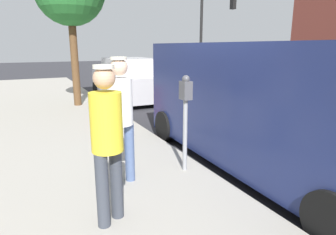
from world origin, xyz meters
The scene contains 9 objects.
ground_plane centered at (0.00, 0.00, 0.00)m, with size 80.00×80.00×0.00m, color #2D2D33.
sidewalk_slab centered at (3.50, 0.00, 0.07)m, with size 5.00×32.00×0.15m, color #9E998E.
parking_meter_near centered at (1.35, -0.07, 1.18)m, with size 0.14×0.18×1.52m.
pedestrian_in_white centered at (2.37, -0.11, 1.19)m, with size 0.36×0.34×1.80m.
pedestrian_in_yellow centered at (2.81, 0.80, 1.17)m, with size 0.34×0.34×1.76m.
parked_van centered at (-0.15, 0.07, 1.15)m, with size 2.20×5.23×2.15m.
parked_sedan_behind centered at (-0.18, -7.37, 0.75)m, with size 1.96×4.41×1.65m.
traffic_light_corner centered at (-6.83, -11.14, 3.52)m, with size 2.48×0.42×5.20m.
fire_hydrant centered at (1.45, -3.90, 0.57)m, with size 0.24×0.24×0.86m.
Camera 1 is at (3.55, 3.75, 2.09)m, focal length 31.29 mm.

